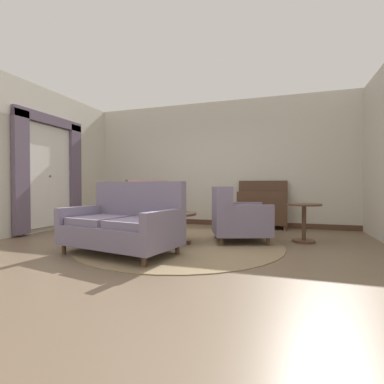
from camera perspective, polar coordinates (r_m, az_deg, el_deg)
The scene contains 13 objects.
ground at distance 4.51m, azimuth -3.73°, elevation -11.09°, with size 9.08×9.08×0.00m, color brown.
wall_back at distance 7.15m, azimuth 4.81°, elevation 5.65°, with size 6.65×0.08×3.03m, color beige.
wall_left at distance 6.97m, azimuth -26.59°, elevation 5.65°, with size 0.08×3.98×3.03m, color beige.
baseboard_back at distance 7.13m, azimuth 4.69°, elevation -6.08°, with size 6.49×0.03×0.12m, color #4C3323.
area_rug at distance 4.78m, azimuth -2.37°, elevation -10.31°, with size 3.31×3.31×0.01m, color #847051.
window_with_curtains at distance 6.84m, azimuth -26.38°, elevation 4.15°, with size 0.12×1.79×2.42m.
coffee_table at distance 4.81m, azimuth -4.21°, elevation -5.28°, with size 0.85×0.85×0.51m.
porcelain_vase at distance 4.84m, azimuth -4.55°, elevation -2.14°, with size 0.20×0.20×0.40m.
settee at distance 4.21m, azimuth -13.46°, elevation -6.34°, with size 1.77×1.19×1.03m.
armchair_far_left at distance 6.07m, azimuth -9.57°, elevation -3.62°, with size 1.17×1.17×1.09m.
armchair_near_window at distance 4.96m, azimuth 8.84°, elevation -5.18°, with size 1.13×1.08×0.95m.
side_table at distance 5.26m, azimuth 21.39°, elevation -4.98°, with size 0.57×0.57×0.66m.
sideboard at distance 6.67m, azimuth 13.77°, elevation -2.96°, with size 1.09×0.36×1.09m.
Camera 1 is at (1.64, -4.09, 0.95)m, focal length 26.79 mm.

